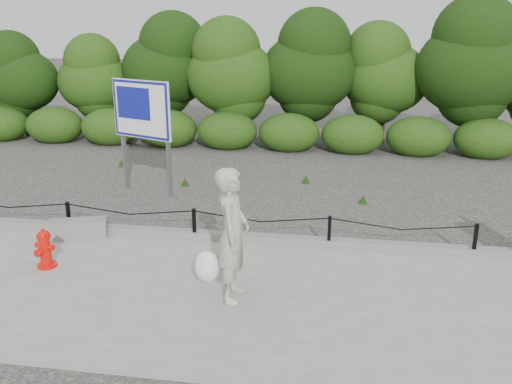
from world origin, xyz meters
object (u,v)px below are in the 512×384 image
object	(u,v)px
fire_hydrant	(45,249)
advertising_sign	(142,115)
concrete_block	(78,229)
pedestrian	(231,237)

from	to	relation	value
fire_hydrant	advertising_sign	size ratio (longest dim) A/B	0.25
concrete_block	advertising_sign	bearing A→B (deg)	85.73
pedestrian	advertising_sign	bearing A→B (deg)	30.04
pedestrian	advertising_sign	distance (m)	5.86
pedestrian	concrete_block	bearing A→B (deg)	58.87
concrete_block	advertising_sign	distance (m)	3.49
fire_hydrant	concrete_block	bearing A→B (deg)	105.12
fire_hydrant	pedestrian	size ratio (longest dim) A/B	0.34
fire_hydrant	advertising_sign	distance (m)	4.61
fire_hydrant	concrete_block	distance (m)	1.30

